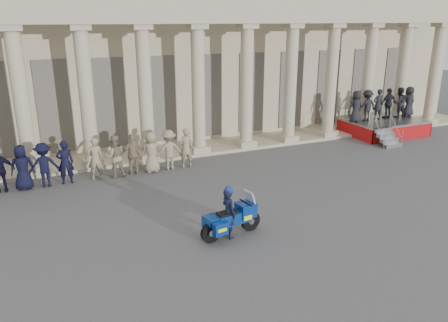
# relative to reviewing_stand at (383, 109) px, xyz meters

# --- Properties ---
(ground) EXTENTS (90.00, 90.00, 0.00)m
(ground) POSITION_rel_reviewing_stand_xyz_m (-12.58, -7.45, -1.49)
(ground) COLOR #464649
(ground) RESTS_ON ground
(building) EXTENTS (40.00, 12.50, 9.00)m
(building) POSITION_rel_reviewing_stand_xyz_m (-12.58, 7.29, 3.03)
(building) COLOR tan
(building) RESTS_ON ground
(reviewing_stand) EXTENTS (4.87, 4.14, 2.66)m
(reviewing_stand) POSITION_rel_reviewing_stand_xyz_m (0.00, 0.00, 0.00)
(reviewing_stand) COLOR gray
(reviewing_stand) RESTS_ON ground
(motorcycle) EXTENTS (2.14, 0.98, 1.38)m
(motorcycle) POSITION_rel_reviewing_stand_xyz_m (-13.45, -8.03, -0.89)
(motorcycle) COLOR black
(motorcycle) RESTS_ON ground
(rider) EXTENTS (0.48, 0.64, 1.71)m
(rider) POSITION_rel_reviewing_stand_xyz_m (-13.56, -8.06, -0.64)
(rider) COLOR black
(rider) RESTS_ON ground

